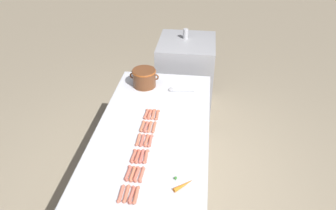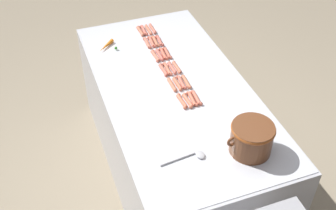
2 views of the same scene
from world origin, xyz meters
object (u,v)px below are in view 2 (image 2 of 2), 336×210
hot_dog_21 (163,70)px  hot_dog_13 (152,42)px  hot_dog_4 (186,82)px  hot_dog_6 (148,30)px  hot_dog_14 (160,55)px  hot_dog_18 (140,31)px  hot_dog_1 (160,41)px  hot_dog_5 (196,98)px  hot_dog_11 (192,99)px  hot_dog_17 (188,100)px  hot_dog_22 (172,85)px  hot_dog_15 (167,69)px  hot_dog_0 (153,29)px  hot_dog_16 (177,84)px  hot_dog_2 (167,53)px  hot_dog_23 (182,101)px  serving_spoon (193,156)px  hot_dog_8 (163,54)px  hot_dog_3 (177,67)px  hot_dog_20 (155,56)px  hot_dog_12 (144,30)px  hot_dog_7 (155,41)px  hot_dog_10 (181,82)px  hot_dog_19 (147,43)px  carrot (107,46)px  hot_dog_9 (172,68)px  bean_pot (252,137)px

hot_dog_21 → hot_dog_13: bearing=-95.5°
hot_dog_4 → hot_dog_6: size_ratio=1.00×
hot_dog_14 → hot_dog_18: size_ratio=1.00×
hot_dog_1 → hot_dog_5: (-0.00, 0.74, 0.00)m
hot_dog_5 → hot_dog_11: 0.03m
hot_dog_17 → hot_dog_22: (0.04, -0.19, 0.00)m
hot_dog_15 → hot_dog_0: bearing=-97.4°
hot_dog_16 → hot_dog_2: bearing=-99.5°
hot_dog_23 → serving_spoon: bearing=76.2°
hot_dog_15 → hot_dog_16: (-0.01, 0.18, 0.00)m
hot_dog_8 → hot_dog_16: bearing=85.3°
hot_dog_3 → hot_dog_5: (-0.00, 0.36, 0.00)m
hot_dog_18 → hot_dog_20: same height
hot_dog_4 → hot_dog_13: (0.07, -0.56, 0.00)m
hot_dog_12 → hot_dog_18: size_ratio=1.00×
hot_dog_16 → hot_dog_22: same height
hot_dog_6 → hot_dog_7: bearing=89.5°
hot_dog_10 → hot_dog_20: 0.37m
hot_dog_19 → carrot: 0.31m
hot_dog_14 → carrot: bearing=-35.8°
hot_dog_2 → hot_dog_3: same height
serving_spoon → hot_dog_6: bearing=-97.5°
hot_dog_0 → hot_dog_15: 0.57m
hot_dog_20 → serving_spoon: hot_dog_20 is taller
hot_dog_11 → hot_dog_18: bearing=-85.7°
hot_dog_4 → hot_dog_21: 0.21m
hot_dog_15 → hot_dog_23: (0.03, 0.37, 0.00)m
hot_dog_4 → hot_dog_20: bearing=-74.8°
hot_dog_2 → hot_dog_3: size_ratio=1.00×
hot_dog_3 → hot_dog_0: bearing=-90.3°
hot_dog_11 → carrot: (0.38, -0.80, 0.00)m
hot_dog_9 → bean_pot: bean_pot is taller
hot_dog_3 → hot_dog_15: bearing=-2.7°
hot_dog_15 → hot_dog_2: bearing=-109.5°
hot_dog_5 → hot_dog_17: (0.06, 0.01, 0.00)m
hot_dog_4 → hot_dog_23: size_ratio=1.00×
serving_spoon → hot_dog_5: bearing=-115.1°
hot_dog_20 → hot_dog_6: bearing=-100.1°
hot_dog_12 → hot_dog_6: bearing=173.2°
hot_dog_22 → hot_dog_23: same height
hot_dog_23 → hot_dog_1: bearing=-97.8°
hot_dog_16 → hot_dog_20: same height
hot_dog_13 → hot_dog_18: bearing=-79.0°
hot_dog_22 → hot_dog_14: bearing=-95.8°
hot_dog_15 → hot_dog_4: bearing=111.2°
hot_dog_19 → hot_dog_22: size_ratio=1.00×
hot_dog_22 → hot_dog_5: bearing=119.2°
hot_dog_1 → hot_dog_10: size_ratio=1.00×
hot_dog_2 → hot_dog_20: (0.10, 0.01, 0.00)m
hot_dog_4 → hot_dog_8: (0.04, -0.38, 0.00)m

